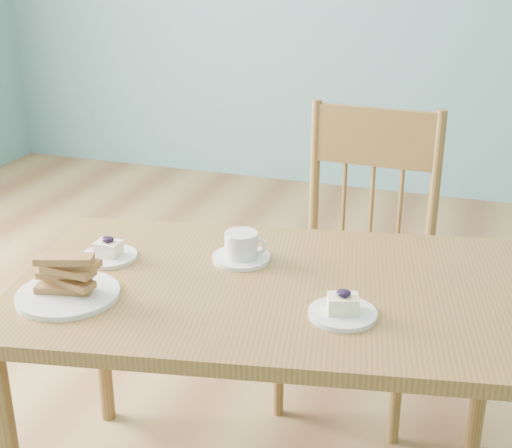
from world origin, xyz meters
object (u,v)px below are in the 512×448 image
at_px(dining_chair, 359,259).
at_px(biscotti_plate, 67,283).
at_px(dining_table, 275,308).
at_px(cheesecake_plate_far, 109,253).
at_px(coffee_cup, 242,248).
at_px(cheesecake_plate_near, 343,309).

bearing_deg(dining_chair, biscotti_plate, -119.92).
height_order(dining_table, dining_chair, dining_chair).
xyz_separation_m(cheesecake_plate_far, coffee_cup, (0.33, 0.10, 0.02)).
relative_size(dining_chair, cheesecake_plate_near, 6.34).
bearing_deg(cheesecake_plate_far, cheesecake_plate_near, -9.28).
height_order(dining_chair, coffee_cup, dining_chair).
bearing_deg(coffee_cup, cheesecake_plate_far, -170.48).
bearing_deg(coffee_cup, cheesecake_plate_near, -41.73).
bearing_deg(dining_table, dining_chair, 70.22).
relative_size(dining_chair, biscotti_plate, 4.05).
relative_size(dining_table, cheesecake_plate_far, 9.44).
relative_size(coffee_cup, biscotti_plate, 0.63).
bearing_deg(dining_table, cheesecake_plate_near, -40.07).
height_order(cheesecake_plate_far, coffee_cup, coffee_cup).
distance_m(cheesecake_plate_near, cheesecake_plate_far, 0.64).
height_order(coffee_cup, biscotti_plate, biscotti_plate).
height_order(dining_table, coffee_cup, coffee_cup).
bearing_deg(dining_chair, dining_table, -95.98).
bearing_deg(biscotti_plate, dining_chair, 57.16).
distance_m(dining_table, cheesecake_plate_near, 0.23).
bearing_deg(dining_chair, cheesecake_plate_near, -79.64).
height_order(dining_table, cheesecake_plate_near, cheesecake_plate_near).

